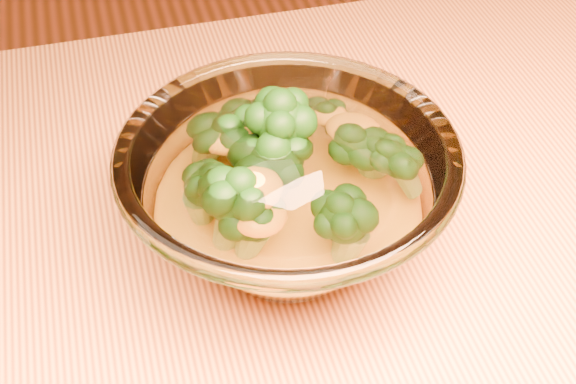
{
  "coord_description": "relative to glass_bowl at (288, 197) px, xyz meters",
  "views": [
    {
      "loc": [
        -0.01,
        -0.33,
        1.19
      ],
      "look_at": [
        0.09,
        0.06,
        0.81
      ],
      "focal_mm": 50.0,
      "sensor_mm": 36.0,
      "label": 1
    }
  ],
  "objects": [
    {
      "name": "glass_bowl",
      "position": [
        0.0,
        0.0,
        0.0
      ],
      "size": [
        0.24,
        0.24,
        0.11
      ],
      "color": "white",
      "rests_on": "table"
    },
    {
      "name": "cheese_sauce",
      "position": [
        0.0,
        0.0,
        -0.02
      ],
      "size": [
        0.14,
        0.14,
        0.04
      ],
      "primitive_type": "ellipsoid",
      "color": "orange",
      "rests_on": "glass_bowl"
    },
    {
      "name": "broccoli_heap",
      "position": [
        -0.0,
        0.01,
        0.02
      ],
      "size": [
        0.16,
        0.16,
        0.09
      ],
      "color": "black",
      "rests_on": "cheese_sauce"
    }
  ]
}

